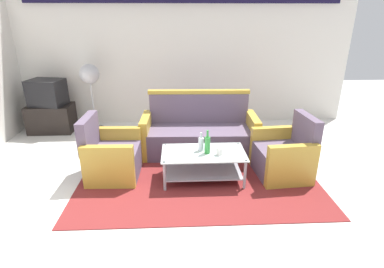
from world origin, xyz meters
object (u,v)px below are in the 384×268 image
tv_stand (52,118)px  coffee_table (203,162)px  couch (199,134)px  cup (219,151)px  pedestal_fan (90,78)px  armchair_right (284,156)px  television (47,93)px  armchair_left (112,157)px  bottle_green (207,145)px  bottle_clear (201,144)px

tv_stand → coffee_table: bearing=-35.7°
couch → cup: bearing=102.6°
pedestal_fan → coffee_table: bearing=-46.2°
armchair_right → cup: size_ratio=8.50×
pedestal_fan → tv_stand: bearing=-176.4°
armchair_right → television: size_ratio=1.26×
armchair_left → coffee_table: armchair_left is taller
coffee_table → tv_stand: bearing=144.3°
coffee_table → bottle_green: bottle_green is taller
couch → cup: couch is taller
armchair_left → television: 2.38m
bottle_green → coffee_table: bearing=148.5°
couch → bottle_clear: size_ratio=7.13×
couch → television: bearing=-19.8°
armchair_left → cup: (1.45, -0.27, 0.17)m
armchair_right → cup: (-0.92, -0.18, 0.17)m
armchair_right → bottle_clear: (-1.15, -0.03, 0.22)m
armchair_left → television: television is taller
bottle_clear → cup: 0.27m
coffee_table → pedestal_fan: bearing=133.8°
armchair_left → coffee_table: size_ratio=0.77×
pedestal_fan → armchair_right: bearing=-32.2°
armchair_left → bottle_clear: size_ratio=3.33×
armchair_right → bottle_green: (-1.07, -0.12, 0.24)m
coffee_table → bottle_green: bearing=-31.5°
cup → couch: bearing=101.0°
cup → armchair_left: bearing=169.6°
television → pedestal_fan: (0.80, 0.05, 0.25)m
coffee_table → television: 3.41m
tv_stand → armchair_left: bearing=-50.2°
pedestal_fan → bottle_green: bearing=-45.9°
tv_stand → television: bearing=78.7°
coffee_table → bottle_clear: bottle_clear is taller
coffee_table → pedestal_fan: (-1.94, 2.02, 0.74)m
couch → bottle_green: size_ratio=5.72×
television → pedestal_fan: bearing=-165.3°
couch → bottle_green: couch is taller
couch → television: television is taller
bottle_green → tv_stand: size_ratio=0.40×
bottle_green → television: television is taller
coffee_table → cup: (0.20, -0.08, 0.19)m
tv_stand → cup: bearing=-35.0°
couch → tv_stand: bearing=-19.8°
bottle_green → armchair_right: bearing=6.4°
couch → pedestal_fan: 2.35m
tv_stand → armchair_right: bearing=-25.9°
cup → pedestal_fan: 3.05m
cup → tv_stand: bearing=145.0°
tv_stand → television: size_ratio=1.19×
armchair_left → armchair_right: bearing=89.7°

